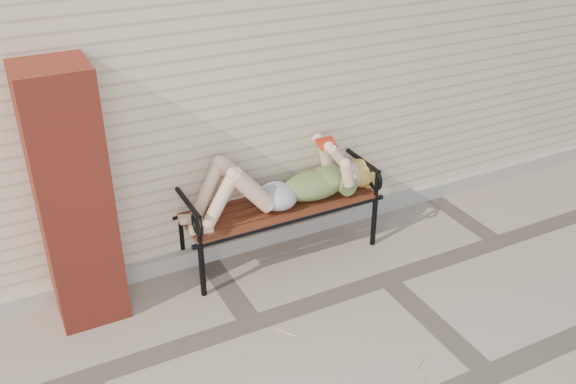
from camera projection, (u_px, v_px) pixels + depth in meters
ground at (386, 279)px, 5.44m from camera, size 80.00×80.00×0.00m
house_wall at (240, 24)px, 7.06m from camera, size 8.00×4.00×3.00m
foundation_strip at (329, 219)px, 6.16m from camera, size 8.00×0.10×0.15m
brick_pillar at (73, 199)px, 4.62m from camera, size 0.50×0.50×2.00m
garden_bench at (274, 181)px, 5.55m from camera, size 1.87×0.75×1.21m
reading_woman at (283, 184)px, 5.42m from camera, size 1.77×0.40×0.56m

